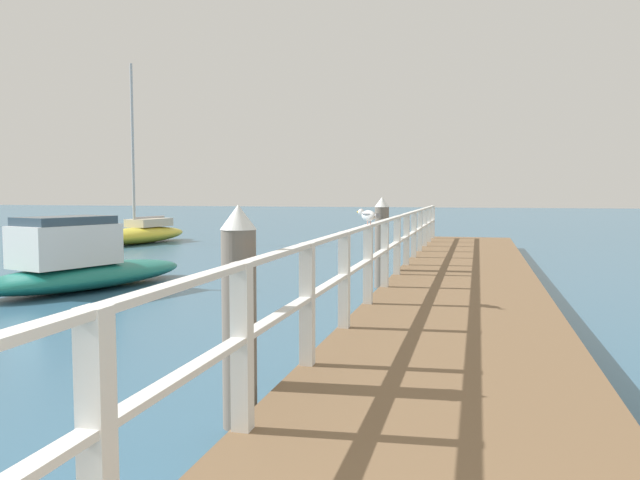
{
  "coord_description": "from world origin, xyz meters",
  "views": [
    {
      "loc": [
        0.24,
        0.22,
        1.92
      ],
      "look_at": [
        -2.55,
        11.46,
        1.04
      ],
      "focal_mm": 35.74,
      "sensor_mm": 36.0,
      "label": 1
    }
  ],
  "objects_px": {
    "boat_0": "(140,233)",
    "boat_3": "(80,265)",
    "dock_piling_near": "(239,316)",
    "seagull_foreground": "(368,215)",
    "dock_piling_far": "(382,242)"
  },
  "relations": [
    {
      "from": "boat_0",
      "to": "boat_3",
      "type": "relative_size",
      "value": 1.31
    },
    {
      "from": "dock_piling_near",
      "to": "seagull_foreground",
      "type": "relative_size",
      "value": 4.83
    },
    {
      "from": "dock_piling_far",
      "to": "boat_3",
      "type": "xyz_separation_m",
      "value": [
        -5.74,
        -1.64,
        -0.44
      ]
    },
    {
      "from": "boat_0",
      "to": "dock_piling_near",
      "type": "bearing_deg",
      "value": 130.6
    },
    {
      "from": "dock_piling_near",
      "to": "boat_0",
      "type": "bearing_deg",
      "value": 122.03
    },
    {
      "from": "dock_piling_near",
      "to": "seagull_foreground",
      "type": "xyz_separation_m",
      "value": [
        0.37,
        3.99,
        0.68
      ]
    },
    {
      "from": "dock_piling_far",
      "to": "seagull_foreground",
      "type": "xyz_separation_m",
      "value": [
        0.37,
        -3.83,
        0.68
      ]
    },
    {
      "from": "dock_piling_near",
      "to": "boat_3",
      "type": "distance_m",
      "value": 8.45
    },
    {
      "from": "seagull_foreground",
      "to": "boat_3",
      "type": "bearing_deg",
      "value": 113.95
    },
    {
      "from": "boat_0",
      "to": "boat_3",
      "type": "height_order",
      "value": "boat_0"
    },
    {
      "from": "dock_piling_far",
      "to": "seagull_foreground",
      "type": "distance_m",
      "value": 3.91
    },
    {
      "from": "dock_piling_near",
      "to": "boat_0",
      "type": "height_order",
      "value": "boat_0"
    },
    {
      "from": "dock_piling_near",
      "to": "boat_0",
      "type": "distance_m",
      "value": 19.59
    },
    {
      "from": "dock_piling_far",
      "to": "boat_3",
      "type": "bearing_deg",
      "value": -164.08
    },
    {
      "from": "dock_piling_far",
      "to": "boat_0",
      "type": "relative_size",
      "value": 0.28
    }
  ]
}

